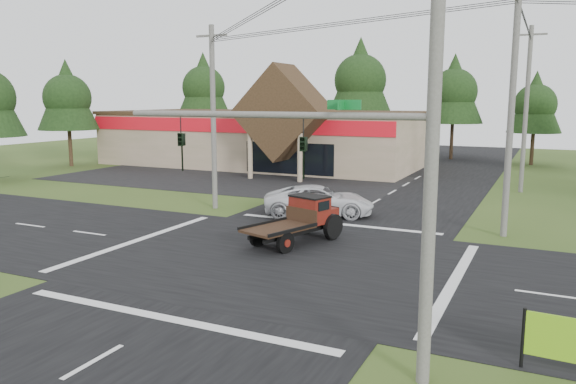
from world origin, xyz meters
The scene contains 18 objects.
ground centered at (0.00, 0.00, 0.00)m, with size 120.00×120.00×0.00m, color #31491A.
road_ns centered at (0.00, 0.00, 0.01)m, with size 12.00×120.00×0.02m, color black.
road_ew centered at (0.00, 0.00, 0.01)m, with size 120.00×12.00×0.02m, color black.
parking_apron centered at (-14.00, 19.00, 0.01)m, with size 28.00×14.00×0.02m, color black.
cvs_building centered at (-15.70, 29.57, 2.78)m, with size 30.40×18.20×9.19m.
traffic_signal_mast centered at (5.82, -7.50, 4.43)m, with size 8.12×0.24×7.00m.
utility_pole_nr centered at (7.50, -7.50, 5.64)m, with size 2.00×0.30×11.00m.
utility_pole_nw centered at (-8.00, 8.00, 5.39)m, with size 2.00×0.30×10.50m.
utility_pole_ne centered at (8.00, 8.00, 5.89)m, with size 2.00×0.30×11.50m.
utility_pole_n centered at (8.00, 22.00, 5.74)m, with size 2.00×0.30×11.20m.
tree_row_a centered at (-30.00, 40.00, 8.05)m, with size 6.72×6.72×12.12m.
tree_row_b centered at (-20.00, 42.00, 6.70)m, with size 5.60×5.60×10.10m.
tree_row_c centered at (-10.00, 41.00, 8.72)m, with size 7.28×7.28×13.13m.
tree_row_d centered at (0.00, 42.00, 7.38)m, with size 6.16×6.16×11.11m.
tree_row_e centered at (8.00, 40.00, 6.03)m, with size 5.04×5.04×9.09m.
tree_side_w centered at (-32.00, 20.00, 6.70)m, with size 5.60×5.60×10.10m.
antique_flatbed_truck centered at (-0.31, 2.52, 1.05)m, with size 1.91×5.01×2.10m, color #4E160B, non-canonical shape.
white_pickup centered at (-1.64, 8.63, 0.83)m, with size 2.77×6.00×1.67m, color silver.
Camera 1 is at (9.82, -19.60, 6.38)m, focal length 35.00 mm.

